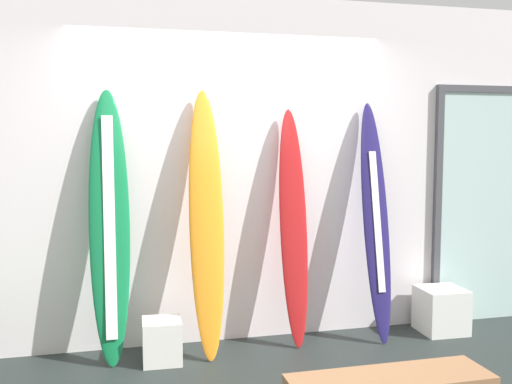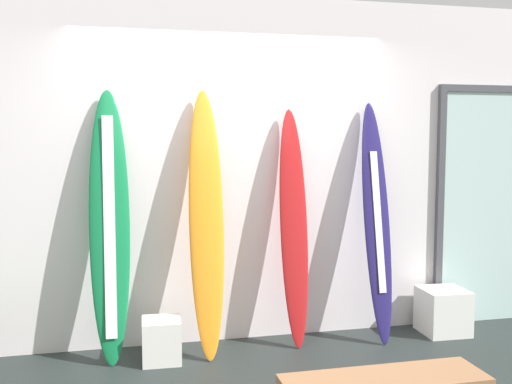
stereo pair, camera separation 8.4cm
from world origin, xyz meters
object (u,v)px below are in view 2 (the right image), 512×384
at_px(display_block_left, 162,340).
at_px(display_block_center, 443,311).
at_px(surfboard_emerald, 110,227).
at_px(surfboard_sunset, 206,223).
at_px(surfboard_crimson, 294,230).
at_px(surfboard_navy, 377,222).
at_px(glass_door, 493,201).

relative_size(display_block_left, display_block_center, 0.85).
bearing_deg(surfboard_emerald, surfboard_sunset, -2.91).
height_order(surfboard_crimson, surfboard_navy, surfboard_navy).
distance_m(surfboard_sunset, display_block_left, 0.94).
height_order(surfboard_emerald, display_block_left, surfboard_emerald).
height_order(surfboard_emerald, surfboard_sunset, surfboard_sunset).
bearing_deg(surfboard_crimson, display_block_center, -2.20).
distance_m(display_block_left, display_block_center, 2.39).
bearing_deg(surfboard_sunset, display_block_left, -163.75).
height_order(surfboard_sunset, surfboard_crimson, surfboard_sunset).
distance_m(surfboard_sunset, surfboard_crimson, 0.72).
xyz_separation_m(surfboard_sunset, glass_door, (2.65, 0.24, 0.07)).
bearing_deg(display_block_left, surfboard_sunset, 16.25).
bearing_deg(surfboard_sunset, surfboard_emerald, 177.09).
height_order(surfboard_crimson, display_block_center, surfboard_crimson).
distance_m(surfboard_sunset, glass_door, 2.66).
bearing_deg(display_block_left, surfboard_crimson, 8.32).
relative_size(surfboard_emerald, surfboard_navy, 1.04).
xyz_separation_m(surfboard_navy, display_block_center, (0.62, -0.02, -0.79)).
xyz_separation_m(surfboard_emerald, glass_door, (3.37, 0.21, 0.09)).
relative_size(surfboard_navy, glass_door, 0.92).
xyz_separation_m(surfboard_emerald, surfboard_navy, (2.13, -0.02, -0.02)).
bearing_deg(surfboard_sunset, glass_door, 5.24).
height_order(surfboard_emerald, glass_door, glass_door).
distance_m(surfboard_sunset, display_block_center, 2.20).
distance_m(surfboard_emerald, surfboard_navy, 2.13).
height_order(surfboard_sunset, surfboard_navy, surfboard_sunset).
height_order(surfboard_navy, glass_door, glass_door).
relative_size(surfboard_sunset, surfboard_crimson, 1.07).
distance_m(display_block_center, glass_door, 1.12).
relative_size(surfboard_sunset, display_block_center, 5.37).
distance_m(surfboard_crimson, display_block_center, 1.51).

